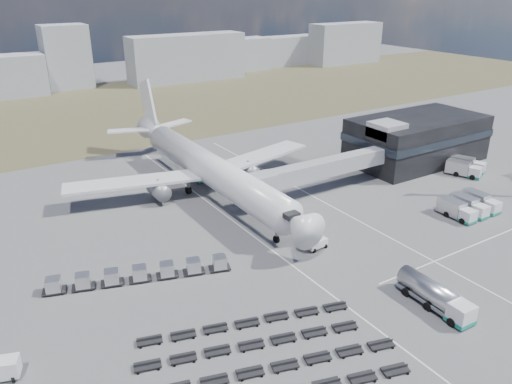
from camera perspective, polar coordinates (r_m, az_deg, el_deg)
ground at (r=71.60m, az=6.45°, el=-8.62°), size 420.00×420.00×0.00m
grass_strip at (r=166.07m, az=-18.00°, el=8.80°), size 420.00×90.00×0.01m
lane_markings at (r=79.23m, az=10.68°, el=-5.59°), size 47.12×110.00×0.01m
terminal at (r=116.66m, az=17.85°, el=5.84°), size 30.40×16.40×11.00m
jet_bridge at (r=92.80m, az=6.51°, el=2.43°), size 30.30×3.80×7.05m
airliner at (r=94.11m, az=-5.69°, el=2.91°), size 51.59×64.53×17.62m
skyline at (r=202.95m, az=-20.26°, el=13.28°), size 316.21×25.78×23.05m
fuel_tanker at (r=66.33m, az=19.76°, el=-11.07°), size 2.96×10.49×3.37m
pushback_tug at (r=76.26m, az=6.88°, el=-5.90°), size 3.44×2.12×1.49m
catering_truck at (r=102.19m, az=-6.32°, el=2.13°), size 3.65×5.88×2.51m
service_trucks_near at (r=93.99m, az=23.16°, el=-1.44°), size 9.00×6.81×2.73m
service_trucks_far at (r=113.49m, az=22.83°, el=2.68°), size 7.99×8.61×2.79m
uld_row at (r=69.52m, az=-13.16°, el=-9.07°), size 24.17×9.06×1.92m
baggage_dollies at (r=55.90m, az=0.12°, el=-18.41°), size 30.79×20.41×0.68m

